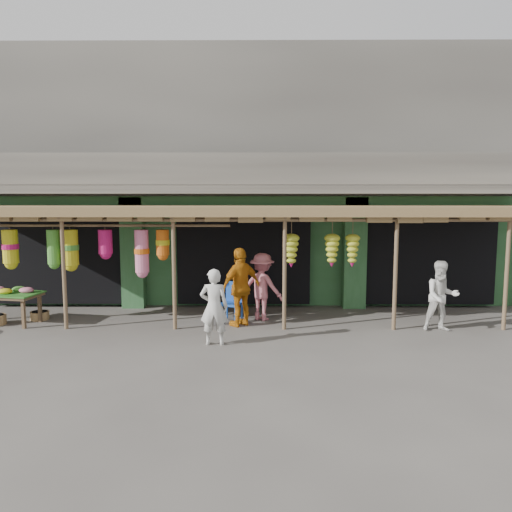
{
  "coord_description": "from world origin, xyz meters",
  "views": [
    {
      "loc": [
        0.44,
        -11.33,
        3.03
      ],
      "look_at": [
        0.35,
        1.0,
        1.54
      ],
      "focal_mm": 35.0,
      "sensor_mm": 36.0,
      "label": 1
    }
  ],
  "objects_px": {
    "blue_chair": "(233,300)",
    "person_vendor": "(241,287)",
    "flower_table": "(9,294)",
    "person_right": "(442,296)",
    "person_shopper": "(262,287)",
    "person_front": "(214,307)"
  },
  "relations": [
    {
      "from": "flower_table",
      "to": "person_shopper",
      "type": "height_order",
      "value": "person_shopper"
    },
    {
      "from": "person_vendor",
      "to": "person_shopper",
      "type": "relative_size",
      "value": 1.12
    },
    {
      "from": "person_right",
      "to": "person_vendor",
      "type": "distance_m",
      "value": 4.54
    },
    {
      "from": "person_right",
      "to": "person_vendor",
      "type": "height_order",
      "value": "person_vendor"
    },
    {
      "from": "flower_table",
      "to": "person_front",
      "type": "height_order",
      "value": "person_front"
    },
    {
      "from": "flower_table",
      "to": "person_front",
      "type": "relative_size",
      "value": 1.02
    },
    {
      "from": "person_right",
      "to": "person_vendor",
      "type": "relative_size",
      "value": 0.86
    },
    {
      "from": "blue_chair",
      "to": "person_vendor",
      "type": "height_order",
      "value": "person_vendor"
    },
    {
      "from": "person_right",
      "to": "person_shopper",
      "type": "xyz_separation_m",
      "value": [
        -4.02,
        1.0,
        0.03
      ]
    },
    {
      "from": "person_vendor",
      "to": "person_shopper",
      "type": "xyz_separation_m",
      "value": [
        0.5,
        0.56,
        -0.1
      ]
    },
    {
      "from": "person_front",
      "to": "person_vendor",
      "type": "distance_m",
      "value": 1.59
    },
    {
      "from": "blue_chair",
      "to": "person_front",
      "type": "xyz_separation_m",
      "value": [
        -0.28,
        -1.87,
        0.25
      ]
    },
    {
      "from": "person_vendor",
      "to": "flower_table",
      "type": "bearing_deg",
      "value": -42.31
    },
    {
      "from": "person_vendor",
      "to": "person_shopper",
      "type": "height_order",
      "value": "person_vendor"
    },
    {
      "from": "person_front",
      "to": "person_right",
      "type": "xyz_separation_m",
      "value": [
        5.01,
        1.07,
        0.01
      ]
    },
    {
      "from": "person_front",
      "to": "person_shopper",
      "type": "height_order",
      "value": "person_shopper"
    },
    {
      "from": "flower_table",
      "to": "person_vendor",
      "type": "bearing_deg",
      "value": 9.21
    },
    {
      "from": "person_front",
      "to": "flower_table",
      "type": "bearing_deg",
      "value": -17.89
    },
    {
      "from": "person_front",
      "to": "person_shopper",
      "type": "xyz_separation_m",
      "value": [
        0.99,
        2.07,
        0.04
      ]
    },
    {
      "from": "blue_chair",
      "to": "person_right",
      "type": "relative_size",
      "value": 0.61
    },
    {
      "from": "person_right",
      "to": "person_shopper",
      "type": "bearing_deg",
      "value": 165.71
    },
    {
      "from": "person_front",
      "to": "person_vendor",
      "type": "bearing_deg",
      "value": -107.91
    }
  ]
}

